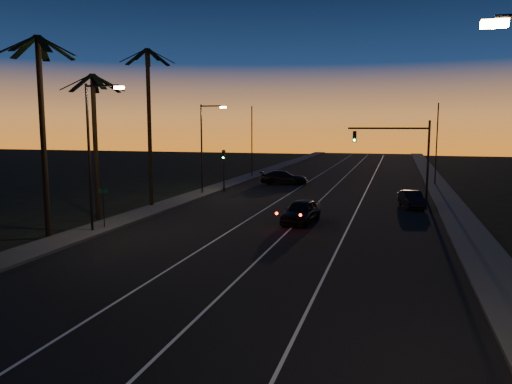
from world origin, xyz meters
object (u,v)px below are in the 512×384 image
(right_car, at_px, (412,199))
(cross_car, at_px, (283,178))
(lead_car, at_px, (301,211))
(signal_mast, at_px, (401,146))

(right_car, height_order, cross_car, cross_car)
(cross_car, bearing_deg, lead_car, -74.24)
(lead_car, distance_m, cross_car, 22.23)
(signal_mast, distance_m, right_car, 6.43)
(signal_mast, xyz_separation_m, right_car, (0.99, -4.85, -4.10))
(lead_car, distance_m, right_car, 11.28)
(signal_mast, height_order, lead_car, signal_mast)
(lead_car, height_order, cross_car, lead_car)
(cross_car, bearing_deg, right_car, -43.81)
(signal_mast, relative_size, cross_car, 1.28)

